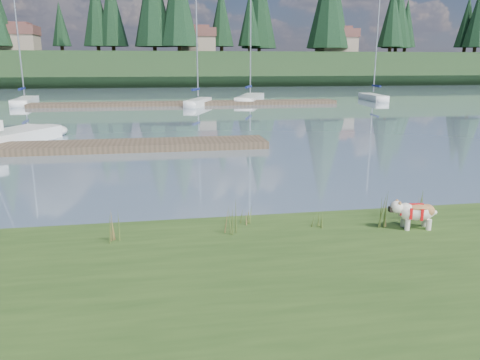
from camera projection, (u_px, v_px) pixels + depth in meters
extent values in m
plane|color=#768C9F|center=(165.00, 105.00, 39.84)|extent=(200.00, 200.00, 0.00)
cube|color=#2F4B1B|center=(207.00, 358.00, 5.37)|extent=(60.00, 9.00, 0.35)
cube|color=#1B3118|center=(161.00, 69.00, 80.37)|extent=(200.00, 20.00, 5.00)
cylinder|color=silver|center=(407.00, 225.00, 8.96)|extent=(0.10, 0.10, 0.21)
cylinder|color=silver|center=(403.00, 221.00, 9.16)|extent=(0.10, 0.10, 0.21)
cylinder|color=silver|center=(429.00, 225.00, 8.97)|extent=(0.10, 0.10, 0.21)
cylinder|color=silver|center=(424.00, 221.00, 9.17)|extent=(0.10, 0.10, 0.21)
ellipsoid|color=silver|center=(417.00, 212.00, 9.01)|extent=(0.73, 0.43, 0.32)
ellipsoid|color=#A36D3D|center=(418.00, 207.00, 8.99)|extent=(0.52, 0.39, 0.11)
ellipsoid|color=silver|center=(396.00, 207.00, 8.97)|extent=(0.27, 0.28, 0.24)
cube|color=black|center=(391.00, 209.00, 8.98)|extent=(0.09, 0.13, 0.09)
ellipsoid|color=white|center=(45.00, 132.00, 22.88)|extent=(2.76, 2.95, 0.70)
cube|color=#4C3D2C|center=(73.00, 147.00, 19.07)|extent=(16.00, 2.00, 0.30)
cube|color=#4C3D2C|center=(188.00, 103.00, 40.13)|extent=(26.00, 2.20, 0.30)
cube|color=white|center=(25.00, 102.00, 40.57)|extent=(1.90, 6.21, 0.70)
ellipsoid|color=white|center=(31.00, 99.00, 43.45)|extent=(1.47, 1.77, 0.70)
cylinder|color=silver|center=(18.00, 38.00, 39.28)|extent=(0.12, 0.12, 9.56)
cube|color=#0F1855|center=(22.00, 89.00, 39.51)|extent=(0.40, 2.44, 0.20)
cube|color=white|center=(198.00, 103.00, 39.41)|extent=(2.74, 4.97, 0.70)
ellipsoid|color=white|center=(206.00, 101.00, 41.74)|extent=(1.46, 1.62, 0.70)
cylinder|color=silver|center=(197.00, 49.00, 38.34)|extent=(0.12, 0.12, 7.69)
cube|color=#0F1855|center=(196.00, 89.00, 38.49)|extent=(0.86, 1.89, 0.20)
cube|color=white|center=(250.00, 99.00, 44.12)|extent=(4.15, 7.75, 0.70)
ellipsoid|color=white|center=(256.00, 96.00, 47.76)|extent=(2.25, 2.51, 0.70)
cylinder|color=silver|center=(251.00, 28.00, 42.57)|extent=(0.12, 0.12, 11.69)
cube|color=#0F1855|center=(249.00, 87.00, 42.85)|extent=(1.19, 2.92, 0.20)
cube|color=white|center=(373.00, 98.00, 45.40)|extent=(1.85, 5.55, 0.70)
ellipsoid|color=white|center=(364.00, 96.00, 48.04)|extent=(1.35, 1.61, 0.70)
cylinder|color=silver|center=(376.00, 47.00, 44.25)|extent=(0.12, 0.12, 8.40)
cube|color=#0F1855|center=(376.00, 86.00, 44.40)|extent=(0.44, 2.18, 0.20)
cone|color=#475B23|center=(228.00, 217.00, 8.73)|extent=(0.03, 0.03, 0.63)
cone|color=brown|center=(234.00, 221.00, 8.70)|extent=(0.03, 0.03, 0.51)
cone|color=#475B23|center=(231.00, 215.00, 8.76)|extent=(0.03, 0.03, 0.70)
cone|color=brown|center=(235.00, 222.00, 8.75)|extent=(0.03, 0.03, 0.44)
cone|color=#475B23|center=(229.00, 220.00, 8.66)|extent=(0.03, 0.03, 0.57)
cone|color=#475B23|center=(243.00, 214.00, 9.31)|extent=(0.03, 0.03, 0.38)
cone|color=brown|center=(250.00, 217.00, 9.27)|extent=(0.03, 0.03, 0.30)
cone|color=#475B23|center=(246.00, 213.00, 9.34)|extent=(0.03, 0.03, 0.42)
cone|color=brown|center=(251.00, 217.00, 9.32)|extent=(0.03, 0.03, 0.26)
cone|color=#475B23|center=(245.00, 216.00, 9.24)|extent=(0.03, 0.03, 0.34)
cone|color=#475B23|center=(379.00, 210.00, 9.07)|extent=(0.03, 0.03, 0.68)
cone|color=brown|center=(386.00, 214.00, 9.03)|extent=(0.03, 0.03, 0.55)
cone|color=#475B23|center=(381.00, 208.00, 9.10)|extent=(0.03, 0.03, 0.75)
cone|color=brown|center=(386.00, 215.00, 9.09)|extent=(0.03, 0.03, 0.48)
cone|color=#475B23|center=(382.00, 213.00, 9.00)|extent=(0.03, 0.03, 0.62)
cone|color=#475B23|center=(110.00, 226.00, 8.33)|extent=(0.03, 0.03, 0.58)
cone|color=brown|center=(116.00, 230.00, 8.30)|extent=(0.03, 0.03, 0.46)
cone|color=#475B23|center=(113.00, 224.00, 8.36)|extent=(0.03, 0.03, 0.64)
cone|color=brown|center=(118.00, 231.00, 8.35)|extent=(0.03, 0.03, 0.40)
cone|color=#475B23|center=(110.00, 229.00, 8.27)|extent=(0.03, 0.03, 0.52)
cone|color=#475B23|center=(313.00, 219.00, 9.11)|extent=(0.03, 0.03, 0.33)
cone|color=brown|center=(320.00, 221.00, 9.07)|extent=(0.03, 0.03, 0.27)
cone|color=#475B23|center=(316.00, 217.00, 9.14)|extent=(0.03, 0.03, 0.36)
cone|color=brown|center=(321.00, 221.00, 9.12)|extent=(0.03, 0.03, 0.23)
cone|color=#475B23|center=(316.00, 221.00, 9.04)|extent=(0.03, 0.03, 0.30)
cone|color=#475B23|center=(415.00, 206.00, 9.51)|extent=(0.03, 0.03, 0.56)
cone|color=brown|center=(422.00, 210.00, 9.48)|extent=(0.03, 0.03, 0.45)
cone|color=#475B23|center=(417.00, 204.00, 9.55)|extent=(0.03, 0.03, 0.62)
cone|color=brown|center=(422.00, 210.00, 9.53)|extent=(0.03, 0.03, 0.39)
cone|color=#475B23|center=(418.00, 209.00, 9.45)|extent=(0.03, 0.03, 0.51)
cube|color=#33281C|center=(186.00, 233.00, 9.60)|extent=(60.00, 0.50, 0.14)
cylinder|color=#382619|center=(99.00, 48.00, 76.96)|extent=(0.60, 0.60, 1.80)
cone|color=black|center=(96.00, 11.00, 75.55)|extent=(4.84, 4.84, 11.00)
cylinder|color=#382619|center=(180.00, 48.00, 73.34)|extent=(0.60, 0.60, 1.80)
cylinder|color=#382619|center=(250.00, 49.00, 79.12)|extent=(0.60, 0.60, 1.80)
cone|color=black|center=(250.00, 18.00, 77.92)|extent=(3.96, 3.96, 9.00)
cylinder|color=#382619|center=(327.00, 49.00, 79.32)|extent=(0.60, 0.60, 1.80)
cylinder|color=#382619|center=(395.00, 50.00, 84.47)|extent=(0.60, 0.60, 1.80)
cone|color=black|center=(398.00, 13.00, 82.95)|extent=(5.28, 5.28, 12.00)
cylinder|color=#382619|center=(475.00, 49.00, 82.76)|extent=(0.60, 0.60, 1.80)
cone|color=black|center=(478.00, 16.00, 81.40)|extent=(4.62, 4.62, 10.50)
cube|color=gray|center=(17.00, 44.00, 72.98)|extent=(6.00, 5.00, 2.80)
cube|color=brown|center=(16.00, 30.00, 72.47)|extent=(6.30, 5.30, 1.40)
cube|color=brown|center=(15.00, 25.00, 72.28)|extent=(4.20, 3.60, 0.70)
cube|color=gray|center=(196.00, 46.00, 78.49)|extent=(6.00, 5.00, 2.80)
cube|color=brown|center=(196.00, 33.00, 77.98)|extent=(6.30, 5.30, 1.40)
cube|color=brown|center=(196.00, 28.00, 77.79)|extent=(4.20, 3.60, 0.70)
cube|color=gray|center=(336.00, 46.00, 80.49)|extent=(6.00, 5.00, 2.80)
cube|color=brown|center=(337.00, 33.00, 79.98)|extent=(6.30, 5.30, 1.40)
cube|color=brown|center=(337.00, 28.00, 79.78)|extent=(4.20, 3.60, 0.70)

